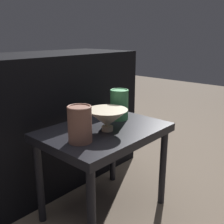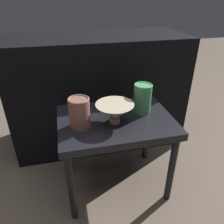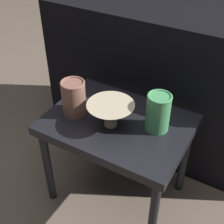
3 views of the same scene
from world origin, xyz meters
name	(u,v)px [view 2 (image 2 of 3)]	position (x,y,z in m)	size (l,w,h in m)	color
ground_plane	(115,182)	(0.00, 0.00, 0.00)	(8.00, 8.00, 0.00)	#6B5B4C
table	(115,128)	(0.00, 0.00, 0.41)	(0.60, 0.43, 0.47)	black
couch_backdrop	(98,91)	(0.00, 0.52, 0.40)	(1.20, 0.50, 0.79)	black
bowl	(115,112)	(-0.01, -0.03, 0.53)	(0.19, 0.19, 0.10)	#C1B293
vase_textured_left	(79,113)	(-0.19, -0.04, 0.55)	(0.10, 0.10, 0.16)	brown
vase_colorful_right	(142,98)	(0.16, 0.04, 0.55)	(0.10, 0.10, 0.16)	#47995B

